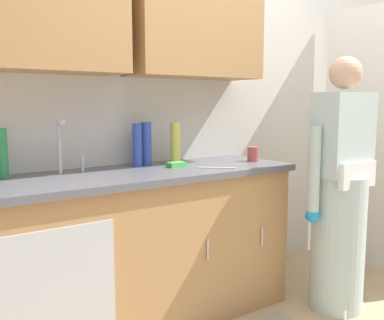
% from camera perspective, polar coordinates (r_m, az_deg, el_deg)
% --- Properties ---
extents(kitchen_wall_with_uppers, '(4.80, 0.44, 2.70)m').
position_cam_1_polar(kitchen_wall_with_uppers, '(2.97, -2.85, 10.27)').
color(kitchen_wall_with_uppers, beige).
rests_on(kitchen_wall_with_uppers, ground).
extents(closet_door_panel, '(0.04, 1.10, 2.10)m').
position_cam_1_polar(closet_door_panel, '(3.70, 23.97, 2.50)').
color(closet_door_panel, silver).
rests_on(closet_door_panel, ground).
extents(counter_cabinet, '(1.90, 0.62, 0.90)m').
position_cam_1_polar(counter_cabinet, '(2.65, -7.08, -11.97)').
color(counter_cabinet, '#B27F4C').
rests_on(counter_cabinet, ground).
extents(countertop, '(1.96, 0.66, 0.04)m').
position_cam_1_polar(countertop, '(2.54, -7.21, -1.90)').
color(countertop, '#595960').
rests_on(countertop, counter_cabinet).
extents(sink, '(0.50, 0.36, 0.35)m').
position_cam_1_polar(sink, '(2.40, -15.15, -2.52)').
color(sink, '#B7BABF').
rests_on(sink, counter_cabinet).
extents(person_at_sink, '(0.55, 0.34, 1.62)m').
position_cam_1_polar(person_at_sink, '(2.91, 19.00, -5.60)').
color(person_at_sink, white).
rests_on(person_at_sink, ground).
extents(bottle_cleaner_spray, '(0.07, 0.07, 0.27)m').
position_cam_1_polar(bottle_cleaner_spray, '(2.77, -6.11, 2.19)').
color(bottle_cleaner_spray, '#334CB2').
rests_on(bottle_cleaner_spray, countertop).
extents(bottle_dish_liquid, '(0.07, 0.07, 0.27)m').
position_cam_1_polar(bottle_dish_liquid, '(2.82, -2.23, 2.27)').
color(bottle_dish_liquid, '#D8D14C').
rests_on(bottle_dish_liquid, countertop).
extents(bottle_soap, '(0.06, 0.06, 0.27)m').
position_cam_1_polar(bottle_soap, '(2.71, -7.30, 1.99)').
color(bottle_soap, '#334CB2').
rests_on(bottle_soap, countertop).
extents(bottle_water_tall, '(0.07, 0.07, 0.26)m').
position_cam_1_polar(bottle_water_tall, '(2.48, -24.11, 0.83)').
color(bottle_water_tall, '#2D8C4C').
rests_on(bottle_water_tall, countertop).
extents(cup_by_sink, '(0.08, 0.08, 0.10)m').
position_cam_1_polar(cup_by_sink, '(2.96, 8.10, 0.81)').
color(cup_by_sink, '#B24C47').
rests_on(cup_by_sink, countertop).
extents(knife_on_counter, '(0.19, 0.18, 0.01)m').
position_cam_1_polar(knife_on_counter, '(2.62, 3.20, -1.04)').
color(knife_on_counter, silver).
rests_on(knife_on_counter, countertop).
extents(sponge, '(0.11, 0.07, 0.03)m').
position_cam_1_polar(sponge, '(2.68, -2.09, -0.60)').
color(sponge, '#4CBF4C').
rests_on(sponge, countertop).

